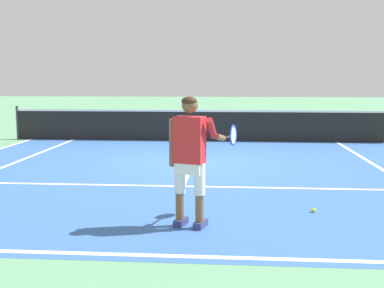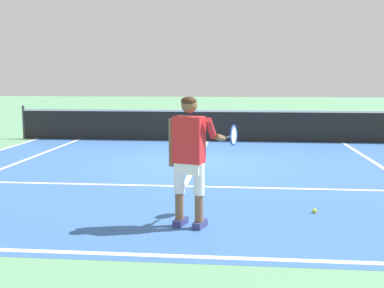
{
  "view_description": "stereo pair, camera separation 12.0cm",
  "coord_description": "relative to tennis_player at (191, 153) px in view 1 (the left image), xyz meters",
  "views": [
    {
      "loc": [
        0.85,
        -11.0,
        1.94
      ],
      "look_at": [
        0.34,
        -4.49,
        1.05
      ],
      "focal_mm": 45.15,
      "sensor_mm": 36.0,
      "label": 1
    },
    {
      "loc": [
        0.97,
        -10.99,
        1.94
      ],
      "look_at": [
        0.34,
        -4.49,
        1.05
      ],
      "focal_mm": 45.15,
      "sensor_mm": 36.0,
      "label": 2
    }
  ],
  "objects": [
    {
      "name": "ground_plane",
      "position": [
        -0.35,
        4.86,
        -0.99
      ],
      "size": [
        80.0,
        80.0,
        0.0
      ],
      "primitive_type": "plane",
      "color": "#609E70"
    },
    {
      "name": "court_inner_surface",
      "position": [
        -0.35,
        3.84,
        -0.99
      ],
      "size": [
        10.98,
        10.25,
        0.0
      ],
      "primitive_type": "cube",
      "color": "#3866A8",
      "rests_on": "ground"
    },
    {
      "name": "line_baseline",
      "position": [
        -0.35,
        -1.08,
        -0.99
      ],
      "size": [
        10.98,
        0.1,
        0.01
      ],
      "primitive_type": "cube",
      "color": "white",
      "rests_on": "ground"
    },
    {
      "name": "line_service",
      "position": [
        -0.35,
        2.37,
        -0.99
      ],
      "size": [
        8.23,
        0.1,
        0.01
      ],
      "primitive_type": "cube",
      "color": "white",
      "rests_on": "ground"
    },
    {
      "name": "line_centre_service",
      "position": [
        -0.35,
        5.57,
        -0.99
      ],
      "size": [
        0.1,
        6.4,
        0.01
      ],
      "primitive_type": "cube",
      "color": "white",
      "rests_on": "ground"
    },
    {
      "name": "line_singles_left",
      "position": [
        -4.47,
        3.84,
        -0.99
      ],
      "size": [
        0.1,
        9.85,
        0.01
      ],
      "primitive_type": "cube",
      "color": "white",
      "rests_on": "ground"
    },
    {
      "name": "tennis_net",
      "position": [
        -0.35,
        8.77,
        -0.49
      ],
      "size": [
        11.96,
        0.08,
        1.07
      ],
      "color": "#333338",
      "rests_on": "ground"
    },
    {
      "name": "tennis_player",
      "position": [
        0.0,
        0.0,
        0.0
      ],
      "size": [
        0.89,
        1.03,
        1.71
      ],
      "color": "navy",
      "rests_on": "ground"
    },
    {
      "name": "tennis_ball_near_feet",
      "position": [
        1.73,
        0.82,
        -0.96
      ],
      "size": [
        0.07,
        0.07,
        0.07
      ],
      "primitive_type": "sphere",
      "color": "#CCE02D",
      "rests_on": "ground"
    }
  ]
}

